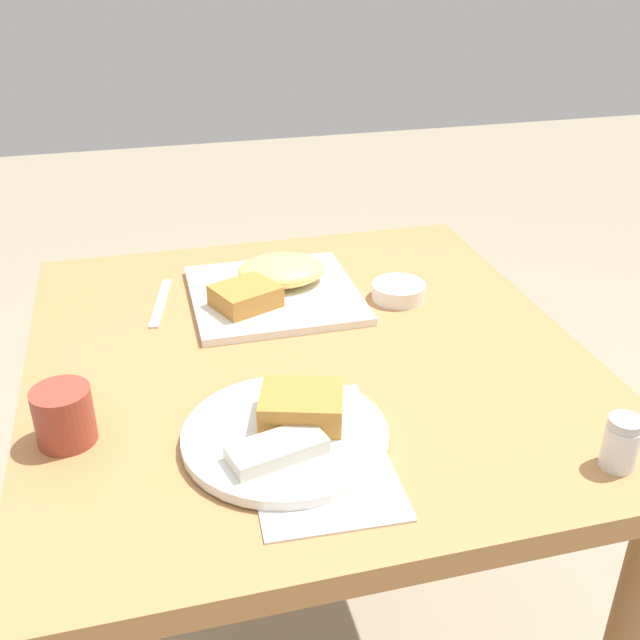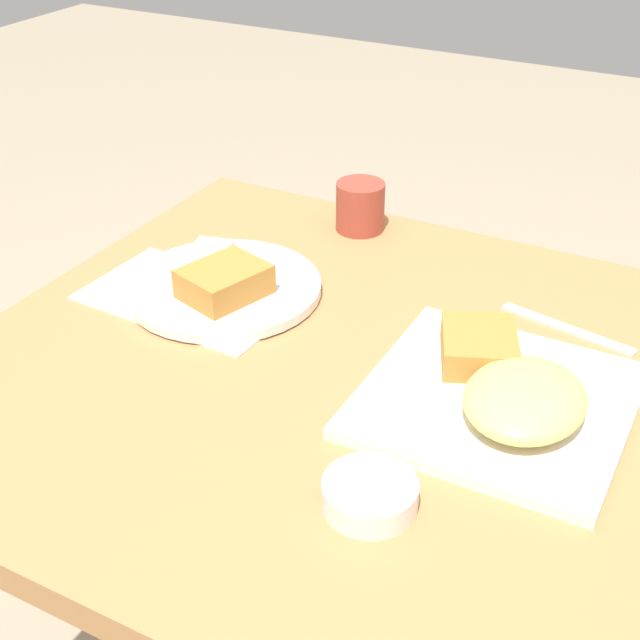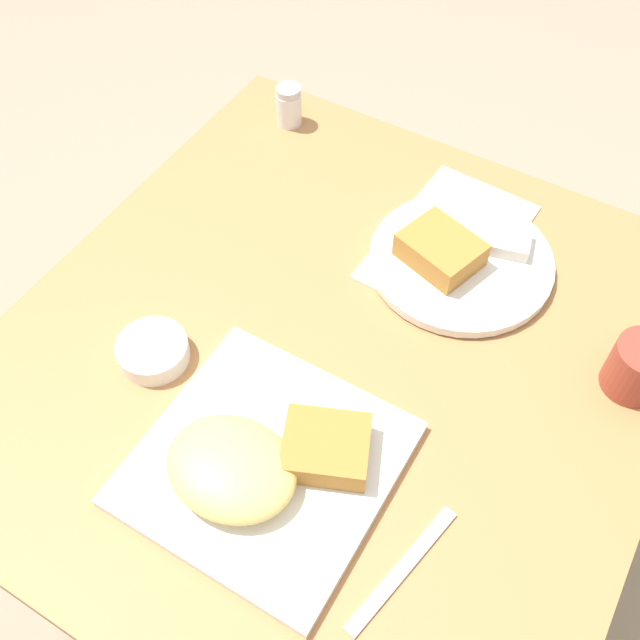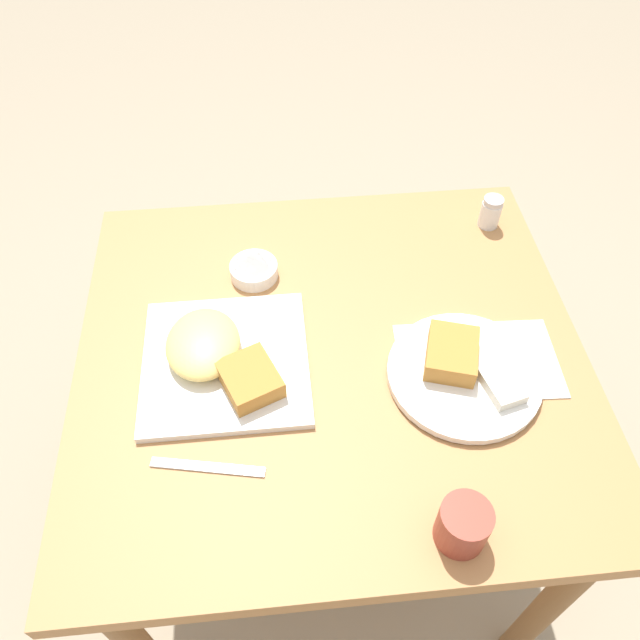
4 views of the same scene
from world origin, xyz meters
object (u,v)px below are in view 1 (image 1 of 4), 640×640
Objects in this scene: plate_square_near at (274,285)px; salt_shaker at (620,446)px; sauce_ramekin at (399,291)px; butter_knife at (161,303)px; plate_oval_far at (289,429)px; coffee_mug at (64,416)px.

salt_shaker reaches higher than plate_square_near.
butter_knife is (0.41, -0.08, -0.01)m from sauce_ramekin.
sauce_ramekin is 1.35× the size of salt_shaker.
plate_oval_far is 3.82× the size of salt_shaker.
salt_shaker is 0.69m from coffee_mug.
plate_oval_far is 2.83× the size of sauce_ramekin.
plate_oval_far is (0.06, 0.41, -0.00)m from plate_square_near.
salt_shaker is at bearing 161.26° from coffee_mug.
butter_knife is at bearing -73.06° from plate_oval_far.
plate_square_near is 1.08× the size of plate_oval_far.
butter_knife is (0.51, -0.58, -0.03)m from salt_shaker.
salt_shaker is 0.91× the size of coffee_mug.
butter_knife is at bearing -11.69° from sauce_ramekin.
plate_oval_far is at bearing -21.44° from salt_shaker.
salt_shaker is (-0.10, 0.50, 0.01)m from sauce_ramekin.
butter_knife is at bearing -111.34° from coffee_mug.
plate_oval_far is 0.40m from salt_shaker.
coffee_mug reaches higher than butter_knife.
sauce_ramekin is 0.61m from coffee_mug.
plate_square_near is 0.42m from plate_oval_far.
salt_shaker is 0.39× the size of butter_knife.
salt_shaker is at bearing 119.16° from plate_square_near.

